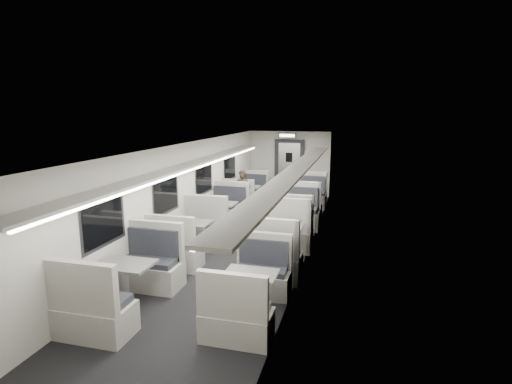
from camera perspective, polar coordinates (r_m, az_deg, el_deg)
The scene contains 19 objects.
room at distance 9.27m, azimuth -1.61°, elevation -0.60°, with size 3.24×12.24×2.64m.
booth_left_a at distance 13.10m, azimuth -1.38°, elevation -0.68°, with size 1.03×2.09×1.12m.
booth_left_b at distance 10.67m, azimuth -5.27°, elevation -3.49°, with size 1.07×2.17×1.16m.
booth_left_c at distance 9.03m, azimuth -9.28°, elevation -6.46°, with size 1.06×2.14×1.15m.
booth_left_d at distance 6.91m, azimuth -18.13°, elevation -12.54°, with size 1.10×2.22×1.19m.
booth_right_a at distance 12.47m, azimuth 7.19°, elevation -1.31°, with size 1.08×2.19×1.17m.
booth_right_b at distance 10.05m, azimuth 5.29°, elevation -4.25°, with size 1.16×2.36×1.26m.
booth_right_c at distance 8.45m, azimuth 3.37°, elevation -7.34°, with size 1.15×2.34×1.25m.
booth_right_d at distance 6.43m, azimuth -0.75°, elevation -14.22°, with size 0.98×1.99×1.07m.
passenger at distance 11.83m, azimuth -1.91°, elevation -0.27°, with size 0.53×0.35×1.45m, color black.
window_a at distance 12.88m, azimuth -3.74°, elevation 3.50°, with size 0.02×1.18×0.84m, color black.
window_b at distance 10.84m, azimuth -7.40°, elevation 1.90°, with size 0.02×1.18×0.84m, color black.
window_c at distance 8.87m, azimuth -12.71°, elevation -0.44°, with size 0.02×1.18×0.84m, color black.
window_d at distance 7.05m, azimuth -20.90°, elevation -4.03°, with size 0.02×1.18×0.84m, color black.
luggage_rack_left at distance 9.29m, azimuth -9.56°, elevation 3.76°, with size 0.46×10.40×0.09m.
luggage_rack_right at distance 8.58m, azimuth 5.81°, elevation 3.23°, with size 0.46×10.40×0.09m.
vestibule_door at distance 15.00m, azimuth 4.76°, elevation 3.43°, with size 1.10×0.13×2.10m.
exit_sign at distance 14.39m, azimuth 4.50°, elevation 8.06°, with size 0.62×0.12×0.16m.
wall_notice at distance 14.82m, azimuth 7.65°, elevation 5.06°, with size 0.32×0.02×0.40m, color silver.
Camera 1 is at (2.54, -8.70, 3.15)m, focal length 28.00 mm.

